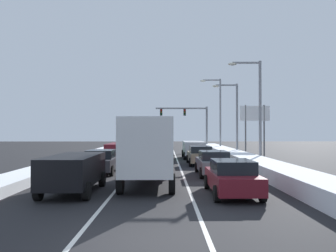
% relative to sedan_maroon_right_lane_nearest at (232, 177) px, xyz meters
% --- Properties ---
extents(ground_plane, '(120.00, 120.00, 0.00)m').
position_rel_sedan_maroon_right_lane_nearest_xyz_m(ground_plane, '(-3.48, 10.30, -0.76)').
color(ground_plane, black).
extents(lane_stripe_between_right_lane_and_center_lane, '(0.14, 45.14, 0.01)m').
position_rel_sedan_maroon_right_lane_nearest_xyz_m(lane_stripe_between_right_lane_and_center_lane, '(-1.78, 14.40, -0.76)').
color(lane_stripe_between_right_lane_and_center_lane, silver).
rests_on(lane_stripe_between_right_lane_and_center_lane, ground).
extents(lane_stripe_between_center_lane_and_left_lane, '(0.14, 45.14, 0.01)m').
position_rel_sedan_maroon_right_lane_nearest_xyz_m(lane_stripe_between_center_lane_and_left_lane, '(-5.18, 14.40, -0.76)').
color(lane_stripe_between_center_lane_and_left_lane, silver).
rests_on(lane_stripe_between_center_lane_and_left_lane, ground).
extents(snow_bank_right_shoulder, '(2.14, 45.14, 0.80)m').
position_rel_sedan_maroon_right_lane_nearest_xyz_m(snow_bank_right_shoulder, '(3.52, 14.40, -0.37)').
color(snow_bank_right_shoulder, white).
rests_on(snow_bank_right_shoulder, ground).
extents(snow_bank_left_shoulder, '(2.01, 45.14, 0.50)m').
position_rel_sedan_maroon_right_lane_nearest_xyz_m(snow_bank_left_shoulder, '(-10.48, 14.40, -0.52)').
color(snow_bank_left_shoulder, white).
rests_on(snow_bank_left_shoulder, ground).
extents(sedan_maroon_right_lane_nearest, '(2.00, 4.50, 1.51)m').
position_rel_sedan_maroon_right_lane_nearest_xyz_m(sedan_maroon_right_lane_nearest, '(0.00, 0.00, 0.00)').
color(sedan_maroon_right_lane_nearest, maroon).
rests_on(sedan_maroon_right_lane_nearest, ground).
extents(sedan_gray_right_lane_second, '(2.00, 4.50, 1.51)m').
position_rel_sedan_maroon_right_lane_nearest_xyz_m(sedan_gray_right_lane_second, '(0.10, 6.46, 0.00)').
color(sedan_gray_right_lane_second, slate).
rests_on(sedan_gray_right_lane_second, ground).
extents(sedan_tan_right_lane_third, '(2.00, 4.50, 1.51)m').
position_rel_sedan_maroon_right_lane_nearest_xyz_m(sedan_tan_right_lane_third, '(-0.06, 13.05, 0.00)').
color(sedan_tan_right_lane_third, '#937F60').
rests_on(sedan_tan_right_lane_third, ground).
extents(suv_silver_right_lane_fourth, '(2.16, 4.90, 1.67)m').
position_rel_sedan_maroon_right_lane_nearest_xyz_m(suv_silver_right_lane_fourth, '(-0.08, 19.25, 0.25)').
color(suv_silver_right_lane_fourth, '#B7BABF').
rests_on(suv_silver_right_lane_fourth, ground).
extents(box_truck_center_lane_nearest, '(2.53, 7.20, 3.36)m').
position_rel_sedan_maroon_right_lane_nearest_xyz_m(box_truck_center_lane_nearest, '(-3.72, 2.62, 1.14)').
color(box_truck_center_lane_nearest, maroon).
rests_on(box_truck_center_lane_nearest, ground).
extents(suv_navy_center_lane_second, '(2.16, 4.90, 1.67)m').
position_rel_sedan_maroon_right_lane_nearest_xyz_m(suv_navy_center_lane_second, '(-3.38, 11.39, 0.25)').
color(suv_navy_center_lane_second, navy).
rests_on(suv_navy_center_lane_second, ground).
extents(suv_green_center_lane_third, '(2.16, 4.90, 1.67)m').
position_rel_sedan_maroon_right_lane_nearest_xyz_m(suv_green_center_lane_third, '(-3.33, 18.55, 0.25)').
color(suv_green_center_lane_third, '#1E5633').
rests_on(suv_green_center_lane_third, ground).
extents(sedan_white_center_lane_fourth, '(2.00, 4.50, 1.51)m').
position_rel_sedan_maroon_right_lane_nearest_xyz_m(sedan_white_center_lane_fourth, '(-3.32, 25.03, 0.00)').
color(sedan_white_center_lane_fourth, silver).
rests_on(sedan_white_center_lane_fourth, ground).
extents(suv_black_left_lane_nearest, '(2.16, 4.90, 1.67)m').
position_rel_sedan_maroon_right_lane_nearest_xyz_m(suv_black_left_lane_nearest, '(-6.96, 0.58, 0.25)').
color(suv_black_left_lane_nearest, black).
rests_on(suv_black_left_lane_nearest, ground).
extents(sedan_charcoal_left_lane_second, '(2.00, 4.50, 1.51)m').
position_rel_sedan_maroon_right_lane_nearest_xyz_m(sedan_charcoal_left_lane_second, '(-7.04, 7.65, 0.00)').
color(sedan_charcoal_left_lane_second, '#38383D').
rests_on(sedan_charcoal_left_lane_second, ground).
extents(suv_maroon_left_lane_third, '(2.16, 4.90, 1.67)m').
position_rel_sedan_maroon_right_lane_nearest_xyz_m(suv_maroon_left_lane_third, '(-6.72, 14.54, 0.25)').
color(suv_maroon_left_lane_third, maroon).
rests_on(suv_maroon_left_lane_third, ground).
extents(sedan_gray_left_lane_fourth, '(2.00, 4.50, 1.51)m').
position_rel_sedan_maroon_right_lane_nearest_xyz_m(sedan_gray_left_lane_fourth, '(-7.03, 21.17, 0.00)').
color(sedan_gray_left_lane_fourth, slate).
rests_on(sedan_gray_left_lane_fourth, ground).
extents(traffic_light_gantry, '(7.54, 0.47, 6.20)m').
position_rel_sedan_maroon_right_lane_nearest_xyz_m(traffic_light_gantry, '(0.79, 34.91, 3.73)').
color(traffic_light_gantry, slate).
rests_on(traffic_light_gantry, ground).
extents(street_lamp_right_near, '(2.66, 0.36, 8.29)m').
position_rel_sedan_maroon_right_lane_nearest_xyz_m(street_lamp_right_near, '(4.28, 12.35, 4.19)').
color(street_lamp_right_near, gray).
rests_on(street_lamp_right_near, ground).
extents(street_lamp_right_mid, '(2.66, 0.36, 7.59)m').
position_rel_sedan_maroon_right_lane_nearest_xyz_m(street_lamp_right_mid, '(4.13, 20.56, 3.82)').
color(street_lamp_right_mid, gray).
rests_on(street_lamp_right_mid, ground).
extents(street_lamp_right_far, '(2.66, 0.36, 9.31)m').
position_rel_sedan_maroon_right_lane_nearest_xyz_m(street_lamp_right_far, '(3.78, 28.76, 4.72)').
color(street_lamp_right_far, gray).
rests_on(street_lamp_right_far, ground).
extents(roadside_sign_right, '(3.20, 0.16, 5.50)m').
position_rel_sedan_maroon_right_lane_nearest_xyz_m(roadside_sign_right, '(6.74, 22.05, 3.25)').
color(roadside_sign_right, '#59595B').
rests_on(roadside_sign_right, ground).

